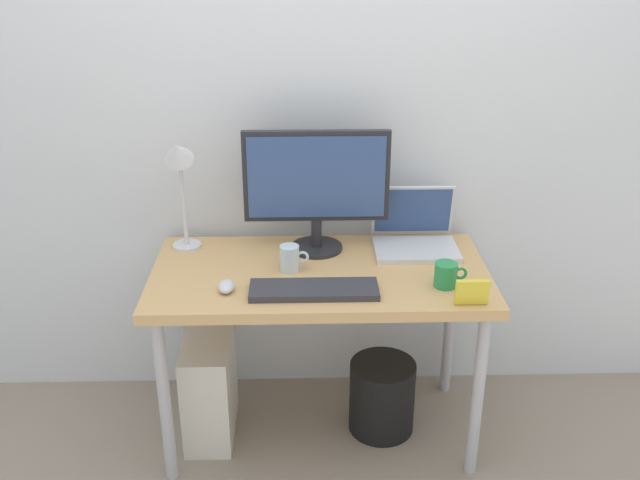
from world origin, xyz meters
TOP-DOWN VIEW (x-y plane):
  - ground_plane at (0.00, 0.00)m, footprint 6.00×6.00m
  - back_wall at (0.00, 0.38)m, footprint 4.40×0.04m
  - desk at (0.00, 0.00)m, footprint 1.23×0.63m
  - monitor at (-0.01, 0.18)m, footprint 0.55×0.20m
  - laptop at (0.37, 0.20)m, footprint 0.32×0.26m
  - desk_lamp at (-0.51, 0.18)m, footprint 0.11×0.16m
  - keyboard at (-0.03, -0.18)m, footprint 0.44×0.14m
  - mouse at (-0.33, -0.15)m, footprint 0.06×0.09m
  - coffee_mug at (0.43, -0.14)m, footprint 0.12×0.08m
  - glass_cup at (-0.11, -0.00)m, footprint 0.11×0.07m
  - photo_frame at (0.49, -0.27)m, footprint 0.11×0.03m
  - computer_tower at (-0.43, 0.01)m, footprint 0.18×0.36m
  - wastebasket at (0.25, 0.01)m, footprint 0.26×0.26m

SIDE VIEW (x-z plane):
  - ground_plane at x=0.00m, z-range 0.00..0.00m
  - wastebasket at x=0.25m, z-range 0.00..0.30m
  - computer_tower at x=-0.43m, z-range 0.00..0.42m
  - desk at x=0.00m, z-range 0.29..1.00m
  - keyboard at x=-0.03m, z-range 0.72..0.74m
  - mouse at x=-0.33m, z-range 0.72..0.75m
  - coffee_mug at x=0.43m, z-range 0.72..0.80m
  - photo_frame at x=0.49m, z-range 0.72..0.81m
  - glass_cup at x=-0.11m, z-range 0.72..0.81m
  - laptop at x=0.37m, z-range 0.66..0.89m
  - monitor at x=-0.01m, z-range 0.75..1.22m
  - desk_lamp at x=-0.51m, z-range 0.81..1.28m
  - back_wall at x=0.00m, z-range 0.00..2.60m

